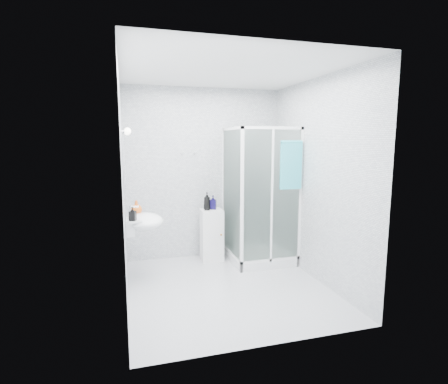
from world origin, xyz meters
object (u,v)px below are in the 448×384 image
object	(u,v)px
shower_enclosure	(256,233)
storage_cabinet	(212,235)
wall_basin	(143,222)
shampoo_bottle_b	(213,202)
soap_dispenser_orange	(136,207)
shampoo_bottle_a	(207,201)
soap_dispenser_black	(133,214)
hand_towel	(291,164)

from	to	relation	value
shower_enclosure	storage_cabinet	bearing A→B (deg)	155.25
wall_basin	storage_cabinet	world-z (taller)	wall_basin
wall_basin	shampoo_bottle_b	xyz separation A→B (m)	(1.07, 0.64, 0.09)
soap_dispenser_orange	shampoo_bottle_a	bearing A→B (deg)	22.58
soap_dispenser_orange	soap_dispenser_black	size ratio (longest dim) A/B	1.09
hand_towel	soap_dispenser_black	distance (m)	2.19
wall_basin	soap_dispenser_black	distance (m)	0.27
hand_towel	storage_cabinet	bearing A→B (deg)	144.24
storage_cabinet	shampoo_bottle_b	bearing A→B (deg)	54.80
wall_basin	shampoo_bottle_b	world-z (taller)	wall_basin
shower_enclosure	wall_basin	world-z (taller)	shower_enclosure
shower_enclosure	hand_towel	world-z (taller)	shower_enclosure
soap_dispenser_black	shampoo_bottle_b	bearing A→B (deg)	34.80
shampoo_bottle_a	wall_basin	bearing A→B (deg)	-148.35
shower_enclosure	storage_cabinet	distance (m)	0.68
soap_dispenser_orange	hand_towel	bearing A→B (deg)	-6.95
shampoo_bottle_a	soap_dispenser_orange	xyz separation A→B (m)	(-1.04, -0.43, 0.04)
storage_cabinet	hand_towel	world-z (taller)	hand_towel
shampoo_bottle_b	soap_dispenser_orange	xyz separation A→B (m)	(-1.14, -0.48, 0.07)
wall_basin	shampoo_bottle_a	distance (m)	1.14
wall_basin	shampoo_bottle_b	bearing A→B (deg)	30.96
shower_enclosure	soap_dispenser_black	xyz separation A→B (m)	(-1.78, -0.50, 0.50)
soap_dispenser_orange	soap_dispenser_black	bearing A→B (deg)	-98.96
shower_enclosure	wall_basin	xyz separation A→B (m)	(-1.66, -0.32, 0.35)
storage_cabinet	shampoo_bottle_b	distance (m)	0.50
storage_cabinet	shampoo_bottle_b	xyz separation A→B (m)	(0.03, 0.04, 0.50)
shower_enclosure	wall_basin	size ratio (longest dim) A/B	3.57
wall_basin	shampoo_bottle_a	world-z (taller)	shampoo_bottle_a
shower_enclosure	shampoo_bottle_b	world-z (taller)	shower_enclosure
storage_cabinet	shampoo_bottle_a	bearing A→B (deg)	-174.86
shampoo_bottle_a	soap_dispenser_orange	bearing A→B (deg)	-157.42
hand_towel	soap_dispenser_orange	distance (m)	2.14
shampoo_bottle_a	soap_dispenser_black	world-z (taller)	shampoo_bottle_a
shampoo_bottle_b	soap_dispenser_black	distance (m)	1.46
hand_towel	soap_dispenser_orange	xyz separation A→B (m)	(-2.06, 0.25, -0.54)
wall_basin	hand_towel	xyz separation A→B (m)	(1.99, -0.09, 0.70)
shower_enclosure	storage_cabinet	xyz separation A→B (m)	(-0.62, 0.28, -0.06)
storage_cabinet	hand_towel	bearing A→B (deg)	-33.08
storage_cabinet	soap_dispenser_black	xyz separation A→B (m)	(-1.16, -0.79, 0.56)
hand_towel	shampoo_bottle_b	bearing A→B (deg)	141.55
storage_cabinet	hand_towel	xyz separation A→B (m)	(0.95, -0.69, 1.11)
hand_towel	soap_dispenser_orange	world-z (taller)	hand_towel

